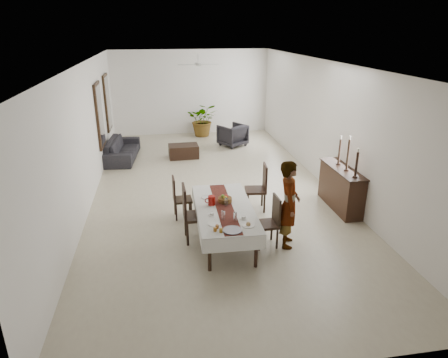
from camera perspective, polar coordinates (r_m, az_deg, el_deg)
floor at (r=10.45m, az=-1.61°, el=-1.48°), size 6.00×12.00×0.00m
ceiling at (r=9.69m, az=-1.81°, el=16.28°), size 6.00×12.00×0.02m
wall_back at (r=15.81m, az=-4.75°, el=12.21°), size 6.00×0.02×3.20m
wall_front at (r=4.49m, az=9.04°, el=-11.49°), size 6.00×0.02×3.20m
wall_left at (r=10.02m, az=-19.06°, el=6.01°), size 0.02×12.00×3.20m
wall_right at (r=10.76m, az=14.46°, el=7.48°), size 0.02×12.00×3.20m
dining_table_top at (r=7.79m, az=0.04°, el=-4.24°), size 0.98×2.25×0.05m
table_leg_fl at (r=6.99m, az=-2.07°, el=-10.70°), size 0.07×0.07×0.65m
table_leg_fr at (r=7.10m, az=4.60°, el=-10.18°), size 0.07×0.07×0.65m
table_leg_bl at (r=8.85m, az=-3.57°, el=-3.54°), size 0.07×0.07×0.65m
table_leg_br at (r=8.94m, az=1.66°, el=-3.24°), size 0.07×0.07×0.65m
tablecloth_top at (r=7.78m, az=0.04°, el=-4.05°), size 1.15×2.42×0.01m
tablecloth_drape_left at (r=7.78m, az=-3.94°, el=-5.18°), size 0.06×2.40×0.28m
tablecloth_drape_right at (r=7.92m, az=3.94°, el=-4.69°), size 0.06×2.40×0.28m
tablecloth_drape_near at (r=6.79m, az=1.50°, el=-9.30°), size 1.10×0.03×0.28m
tablecloth_drape_far at (r=8.91m, az=-1.06°, el=-1.62°), size 1.10×0.03×0.28m
table_runner at (r=7.77m, az=0.04°, el=-4.00°), size 0.38×2.33×0.00m
red_pitcher at (r=7.84m, az=-1.79°, el=-3.07°), size 0.14×0.14×0.19m
pitcher_handle at (r=7.83m, az=-2.36°, el=-3.11°), size 0.11×0.02×0.11m
wine_glass_near at (r=7.22m, az=1.61°, el=-5.40°), size 0.07×0.07×0.16m
wine_glass_mid at (r=7.27m, az=-0.11°, el=-5.18°), size 0.07×0.07×0.16m
wine_glass_far at (r=7.79m, az=0.33°, el=-3.33°), size 0.07×0.07×0.16m
teacup_right at (r=7.31m, az=2.84°, el=-5.51°), size 0.08×0.08×0.06m
saucer_right at (r=7.32m, az=2.84°, el=-5.66°), size 0.14×0.14×0.01m
teacup_left at (r=7.44m, az=-1.73°, el=-5.00°), size 0.08×0.08×0.06m
saucer_left at (r=7.45m, az=-1.73°, el=-5.15°), size 0.14×0.14×0.01m
plate_near_right at (r=7.08m, az=3.49°, el=-6.64°), size 0.22×0.22×0.01m
bread_near_right at (r=7.07m, az=3.49°, el=-6.45°), size 0.08×0.08×0.08m
plate_near_left at (r=7.12m, az=-1.39°, el=-6.44°), size 0.22×0.22×0.01m
plate_far_left at (r=8.20m, az=-2.53°, el=-2.60°), size 0.22×0.22×0.01m
serving_tray at (r=6.91m, az=1.21°, el=-7.33°), size 0.33×0.33×0.02m
jam_jar_a at (r=6.85m, az=-0.45°, el=-7.37°), size 0.06×0.06×0.07m
jam_jar_b at (r=6.88m, az=-1.29°, el=-7.20°), size 0.06×0.06×0.07m
jam_jar_c at (r=6.97m, az=-1.00°, el=-6.82°), size 0.06×0.06×0.07m
fruit_basket at (r=7.97m, az=0.13°, el=-2.99°), size 0.28×0.28×0.09m
fruit_red at (r=7.96m, az=0.31°, el=-2.47°), size 0.08×0.08×0.08m
fruit_green at (r=7.96m, az=-0.16°, el=-2.47°), size 0.07×0.07×0.07m
fruit_yellow at (r=7.90m, az=0.18°, el=-2.67°), size 0.08×0.08×0.08m
chair_right_near_seat at (r=7.73m, az=6.04°, el=-6.46°), size 0.44×0.44×0.05m
chair_right_near_leg_fl at (r=7.75m, az=7.59°, el=-8.46°), size 0.04×0.04×0.42m
chair_right_near_leg_fr at (r=8.03m, az=6.82°, el=-7.27°), size 0.04×0.04×0.42m
chair_right_near_leg_bl at (r=7.65m, az=5.09°, el=-8.74°), size 0.04×0.04×0.42m
chair_right_near_leg_br at (r=7.94m, az=4.40°, el=-7.53°), size 0.04×0.04×0.42m
chair_right_near_back at (r=7.66m, az=7.51°, el=-4.39°), size 0.05×0.43×0.54m
chair_right_far_seat at (r=9.17m, az=4.51°, el=-1.59°), size 0.51×0.51×0.05m
chair_right_far_leg_fl at (r=9.12m, az=5.78°, el=-3.50°), size 0.05×0.05×0.46m
chair_right_far_leg_fr at (r=9.46m, az=5.46°, el=-2.56°), size 0.05×0.05×0.46m
chair_right_far_leg_bl at (r=9.08m, az=3.42°, el=-3.56°), size 0.05×0.05×0.46m
chair_right_far_leg_br at (r=9.42m, az=3.18°, el=-2.61°), size 0.05×0.05×0.46m
chair_right_far_back at (r=9.08m, az=5.88°, el=0.27°), size 0.10×0.46×0.59m
chair_left_near_seat at (r=7.87m, az=-3.98°, el=-5.34°), size 0.50×0.50×0.06m
chair_left_near_leg_fl at (r=8.15m, az=-5.51°, el=-6.53°), size 0.05×0.05×0.48m
chair_left_near_leg_fr at (r=7.80m, az=-5.23°, el=-7.86°), size 0.05×0.05×0.48m
chair_left_near_leg_bl at (r=8.19m, az=-2.71°, el=-6.31°), size 0.05×0.05×0.48m
chair_left_near_leg_br at (r=7.84m, az=-2.30°, el=-7.63°), size 0.05×0.05×0.48m
chair_left_near_back at (r=7.71m, az=-5.69°, el=-3.24°), size 0.05×0.49×0.62m
chair_left_far_seat at (r=8.85m, az=-5.93°, el=-2.95°), size 0.42×0.42×0.05m
chair_left_far_leg_fl at (r=9.08m, az=-7.02°, el=-3.90°), size 0.04×0.04×0.40m
chair_left_far_leg_fr at (r=8.78m, az=-6.83°, el=-4.79°), size 0.04×0.04×0.40m
chair_left_far_leg_bl at (r=9.10m, az=-4.96°, el=-3.74°), size 0.04×0.04×0.40m
chair_left_far_leg_br at (r=8.81m, az=-4.69°, el=-4.62°), size 0.04×0.04×0.40m
chair_left_far_back at (r=8.73m, az=-7.18°, el=-1.40°), size 0.05×0.40×0.51m
woman at (r=7.63m, az=9.25°, el=-3.57°), size 0.56×0.71×1.72m
sideboard_body at (r=9.63m, az=16.34°, el=-1.34°), size 0.42×1.58×0.95m
sideboard_top at (r=9.46m, az=16.64°, el=1.39°), size 0.46×1.64×0.03m
candlestick_near_base at (r=8.97m, az=18.22°, el=0.36°), size 0.11×0.11×0.03m
candlestick_near_shaft at (r=8.88m, az=18.42°, el=2.04°), size 0.05×0.05×0.53m
candlestick_near_candle at (r=8.79m, az=18.64°, el=3.91°), size 0.04×0.04×0.08m
candlestick_mid_base at (r=9.32m, az=17.07°, el=1.25°), size 0.11×0.11×0.03m
candlestick_mid_shaft at (r=9.21m, az=17.30°, el=3.35°), size 0.05×0.05×0.68m
candlestick_mid_candle at (r=9.11m, az=17.56°, el=5.64°), size 0.04×0.04×0.08m
candlestick_far_base at (r=9.68m, az=16.00°, el=2.09°), size 0.11×0.11×0.03m
candlestick_far_shaft at (r=9.59m, az=16.18°, el=3.81°), size 0.05×0.05×0.58m
candlestick_far_candle at (r=9.50m, az=16.38°, el=5.72°), size 0.04×0.04×0.08m
sofa at (r=13.20m, az=-14.31°, el=4.15°), size 1.04×2.24×0.63m
armchair at (r=14.23m, az=1.22°, el=6.29°), size 1.15×1.16×0.77m
coffee_table at (r=13.01m, az=-5.80°, el=3.97°), size 0.96×0.66×0.42m
potted_plant at (r=15.53m, az=-2.99°, el=8.48°), size 1.30×1.18×1.27m
mirror_frame_near at (r=12.13m, az=-17.35°, el=8.66°), size 0.06×1.05×1.85m
mirror_glass_near at (r=12.13m, az=-17.18°, el=8.68°), size 0.01×0.90×1.70m
mirror_frame_far at (r=14.18m, az=-16.33°, el=10.44°), size 0.06×1.05×1.85m
mirror_glass_far at (r=14.17m, az=-16.19°, el=10.45°), size 0.01×0.90×1.70m
fan_rod at (r=12.67m, az=-3.72°, el=16.90°), size 0.04×0.04×0.20m
fan_hub at (r=12.69m, az=-3.70°, el=16.00°), size 0.16×0.16×0.08m
fan_blade_n at (r=13.04m, az=-3.87°, el=16.13°), size 0.10×0.55×0.01m
fan_blade_s at (r=12.34m, az=-3.52°, el=15.87°), size 0.10×0.55×0.01m
fan_blade_e at (r=12.73m, az=-2.07°, el=16.05°), size 0.55×0.10×0.01m
fan_blade_w at (r=12.66m, az=-5.34°, el=15.94°), size 0.55×0.10×0.01m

